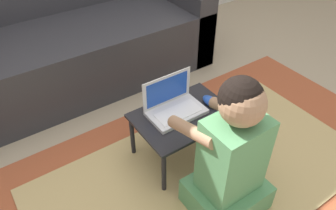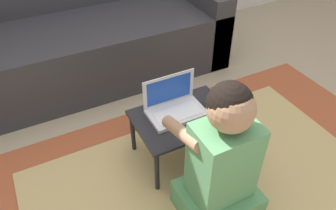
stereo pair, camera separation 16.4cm
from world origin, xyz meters
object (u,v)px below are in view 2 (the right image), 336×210
Objects in this scene: laptop at (175,107)px; couch at (62,39)px; laptop_desk at (183,121)px; computer_mouse at (213,105)px; person_seated at (222,163)px.

couch is at bearing 107.94° from laptop.
laptop_desk is 0.18m from computer_mouse.
person_seated is at bearing -118.63° from computer_mouse.
laptop_desk is 0.68× the size of person_seated.
couch is at bearing 108.40° from laptop_desk.
couch is 1.22m from computer_mouse.
computer_mouse is at bearing -16.83° from laptop.
computer_mouse is 0.42m from person_seated.
laptop is 0.39× the size of person_seated.
laptop_desk is 1.73× the size of laptop.
laptop is at bearing 117.95° from laptop_desk.
laptop is 0.20m from computer_mouse.
laptop_desk is at bearing -71.60° from couch.
laptop_desk is 0.09m from laptop.
couch reaches higher than laptop.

